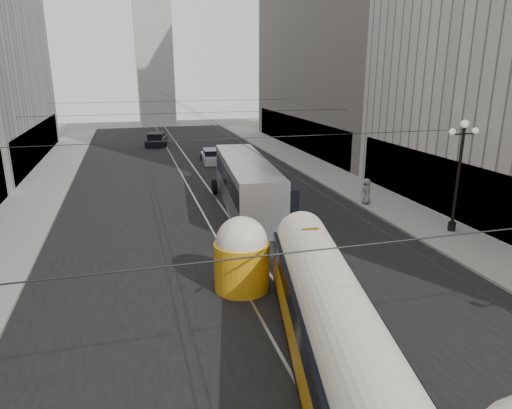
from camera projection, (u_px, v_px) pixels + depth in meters
road at (198, 188)px, 36.74m from camera, size 20.00×85.00×0.02m
sidewalk_left at (44, 186)px, 36.87m from camera, size 4.00×72.00×0.15m
sidewalk_right at (319, 170)px, 43.03m from camera, size 4.00×72.00×0.15m
rail_left at (189, 188)px, 36.54m from camera, size 0.12×85.00×0.04m
rail_right at (208, 187)px, 36.93m from camera, size 0.12×85.00×0.04m
building_right_far at (348, 4)px, 51.57m from camera, size 12.60×32.60×32.60m
distant_tower at (153, 34)px, 76.39m from camera, size 6.00×6.00×31.36m
lamppost_right_mid at (459, 170)px, 25.51m from camera, size 1.86×0.44×6.37m
catenary at (199, 115)px, 34.17m from camera, size 25.00×72.00×0.23m
streetcar at (331, 324)px, 14.02m from camera, size 5.04×14.80×3.29m
city_bus at (246, 182)px, 30.77m from camera, size 4.00×13.48×3.37m
sedan_white_far at (212, 157)px, 46.35m from camera, size 2.16×4.58×1.41m
sedan_dark_far at (157, 140)px, 57.18m from camera, size 3.15×5.34×1.58m
pedestrian_sidewalk_right at (366, 191)px, 31.58m from camera, size 1.00×0.79×1.79m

